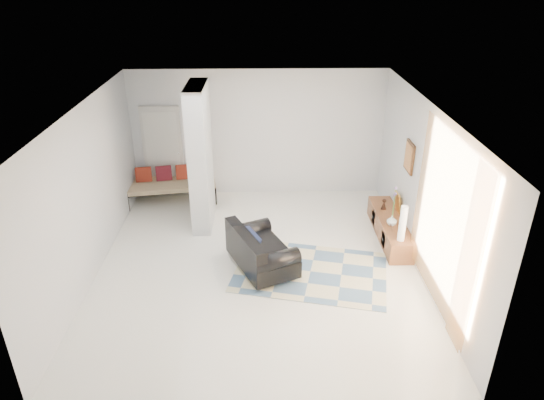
{
  "coord_description": "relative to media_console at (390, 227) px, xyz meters",
  "views": [
    {
      "loc": [
        0.09,
        -7.13,
        4.78
      ],
      "look_at": [
        0.26,
        0.6,
        0.97
      ],
      "focal_mm": 32.0,
      "sensor_mm": 36.0,
      "label": 1
    }
  ],
  "objects": [
    {
      "name": "media_console",
      "position": [
        0.0,
        0.0,
        0.0
      ],
      "size": [
        0.45,
        1.97,
        0.8
      ],
      "color": "brown",
      "rests_on": "floor"
    },
    {
      "name": "area_rug",
      "position": [
        -1.62,
        -1.15,
        -0.2
      ],
      "size": [
        2.86,
        2.22,
        0.01
      ],
      "primitive_type": "cube",
      "rotation": [
        0.0,
        0.0,
        -0.22
      ],
      "color": "beige",
      "rests_on": "floor"
    },
    {
      "name": "curtain",
      "position": [
        0.15,
        -2.05,
        1.25
      ],
      "size": [
        0.0,
        2.55,
        2.55
      ],
      "primitive_type": "plane",
      "rotation": [
        1.57,
        0.0,
        1.57
      ],
      "color": "#E8953D",
      "rests_on": "wall_right"
    },
    {
      "name": "bronze_figurine",
      "position": [
        -0.05,
        0.4,
        0.31
      ],
      "size": [
        0.12,
        0.12,
        0.22
      ],
      "primitive_type": null,
      "rotation": [
        0.0,
        0.0,
        -0.11
      ],
      "color": "#341E17",
      "rests_on": "media_console"
    },
    {
      "name": "cylinder_lamp",
      "position": [
        -0.02,
        -0.79,
        0.52
      ],
      "size": [
        0.12,
        0.12,
        0.66
      ],
      "primitive_type": "cylinder",
      "color": "white",
      "rests_on": "media_console"
    },
    {
      "name": "hallway_door",
      "position": [
        -4.62,
        2.06,
        0.82
      ],
      "size": [
        0.85,
        0.06,
        2.04
      ],
      "primitive_type": "cube",
      "color": "beige",
      "rests_on": "floor"
    },
    {
      "name": "vase",
      "position": [
        -0.05,
        -0.25,
        0.29
      ],
      "size": [
        0.21,
        0.21,
        0.2
      ],
      "primitive_type": "imported",
      "rotation": [
        0.0,
        0.0,
        -0.14
      ],
      "color": "white",
      "rests_on": "media_console"
    },
    {
      "name": "wall_art",
      "position": [
        0.2,
        -0.0,
        1.45
      ],
      "size": [
        0.04,
        0.45,
        0.55
      ],
      "primitive_type": "cube",
      "color": "#3D2310",
      "rests_on": "wall_right"
    },
    {
      "name": "floor",
      "position": [
        -2.52,
        -0.9,
        -0.2
      ],
      "size": [
        6.0,
        6.0,
        0.0
      ],
      "primitive_type": "plane",
      "color": "white",
      "rests_on": "ground"
    },
    {
      "name": "partition_column",
      "position": [
        -3.62,
        0.7,
        1.2
      ],
      "size": [
        0.35,
        1.2,
        2.8
      ],
      "primitive_type": "cube",
      "color": "silver",
      "rests_on": "floor"
    },
    {
      "name": "loveseat",
      "position": [
        -2.5,
        -1.03,
        0.16
      ],
      "size": [
        1.3,
        1.59,
        0.76
      ],
      "rotation": [
        0.0,
        0.0,
        0.43
      ],
      "color": "silver",
      "rests_on": "floor"
    },
    {
      "name": "daybed",
      "position": [
        -4.45,
        1.72,
        0.21
      ],
      "size": [
        1.98,
        1.07,
        0.77
      ],
      "rotation": [
        0.0,
        0.0,
        0.15
      ],
      "color": "black",
      "rests_on": "floor"
    },
    {
      "name": "ceiling",
      "position": [
        -2.52,
        -0.9,
        2.6
      ],
      "size": [
        6.0,
        6.0,
        0.0
      ],
      "primitive_type": "plane",
      "rotation": [
        3.14,
        0.0,
        0.0
      ],
      "color": "white",
      "rests_on": "wall_back"
    },
    {
      "name": "wall_front",
      "position": [
        -2.52,
        -3.9,
        1.2
      ],
      "size": [
        6.0,
        0.0,
        6.0
      ],
      "primitive_type": "plane",
      "rotation": [
        -1.57,
        0.0,
        0.0
      ],
      "color": "silver",
      "rests_on": "ground"
    },
    {
      "name": "wall_left",
      "position": [
        -5.27,
        -0.9,
        1.2
      ],
      "size": [
        0.0,
        6.0,
        6.0
      ],
      "primitive_type": "plane",
      "rotation": [
        1.57,
        0.0,
        1.57
      ],
      "color": "silver",
      "rests_on": "ground"
    },
    {
      "name": "wall_back",
      "position": [
        -2.52,
        2.1,
        1.2
      ],
      "size": [
        6.0,
        0.0,
        6.0
      ],
      "primitive_type": "plane",
      "rotation": [
        1.57,
        0.0,
        0.0
      ],
      "color": "silver",
      "rests_on": "ground"
    },
    {
      "name": "wall_right",
      "position": [
        0.23,
        -0.9,
        1.2
      ],
      "size": [
        0.0,
        6.0,
        6.0
      ],
      "primitive_type": "plane",
      "rotation": [
        1.57,
        0.0,
        -1.57
      ],
      "color": "silver",
      "rests_on": "ground"
    }
  ]
}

